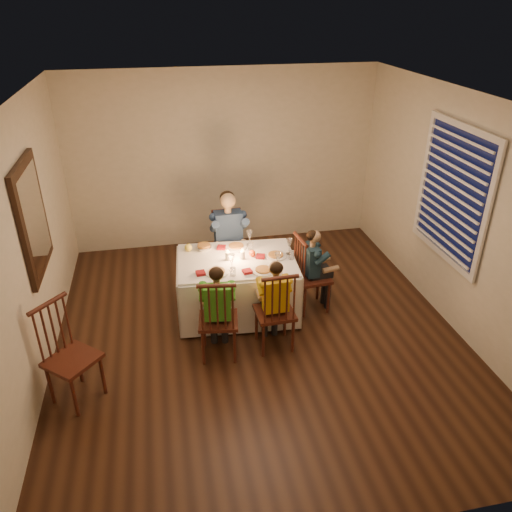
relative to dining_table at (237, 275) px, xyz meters
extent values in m
plane|color=black|center=(0.16, -0.48, -0.52)|extent=(5.00, 5.00, 0.00)
cube|color=beige|center=(-2.09, -0.48, 0.78)|extent=(0.02, 5.00, 2.60)
cube|color=beige|center=(2.41, -0.48, 0.78)|extent=(0.02, 5.00, 2.60)
cube|color=beige|center=(0.16, 2.02, 0.78)|extent=(4.50, 0.02, 2.60)
plane|color=white|center=(0.16, -0.48, 2.08)|extent=(5.00, 5.00, 0.00)
cube|color=white|center=(0.00, 0.00, 0.19)|extent=(1.41, 1.05, 0.04)
cube|color=white|center=(0.03, 0.49, -0.15)|extent=(1.39, 0.12, 0.66)
cube|color=white|center=(-0.03, -0.49, -0.15)|extent=(1.39, 0.12, 0.66)
cube|color=white|center=(0.68, -0.05, -0.15)|extent=(0.09, 1.00, 0.66)
cube|color=white|center=(-0.68, 0.05, -0.15)|extent=(0.09, 1.00, 0.66)
cylinder|color=white|center=(0.05, 0.30, 0.22)|extent=(0.28, 0.28, 0.02)
cylinder|color=white|center=(-0.26, -0.28, 0.22)|extent=(0.28, 0.28, 0.02)
cylinder|color=white|center=(0.25, -0.34, 0.22)|extent=(0.28, 0.28, 0.02)
cylinder|color=white|center=(0.46, -0.03, 0.22)|extent=(0.28, 0.28, 0.02)
cylinder|color=white|center=(-0.10, 0.01, 0.26)|extent=(0.06, 0.06, 0.10)
cylinder|color=white|center=(0.07, -0.01, 0.26)|extent=(0.06, 0.06, 0.10)
sphere|color=#FFE343|center=(-0.53, 0.33, 0.25)|extent=(0.09, 0.09, 0.09)
sphere|color=#FC5315|center=(0.19, 0.04, 0.25)|extent=(0.08, 0.08, 0.08)
imported|color=white|center=(-0.34, 0.33, 0.23)|extent=(0.22, 0.22, 0.05)
cube|color=black|center=(-2.06, -0.18, 0.98)|extent=(0.05, 0.95, 1.15)
cube|color=white|center=(-2.03, -0.18, 0.98)|extent=(0.01, 0.78, 0.98)
cube|color=black|center=(2.39, -0.38, 0.98)|extent=(0.01, 1.20, 1.40)
cube|color=white|center=(2.38, -0.38, 0.98)|extent=(0.03, 1.34, 1.54)
camera|label=1|loc=(-0.79, -5.05, 2.95)|focal=35.00mm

